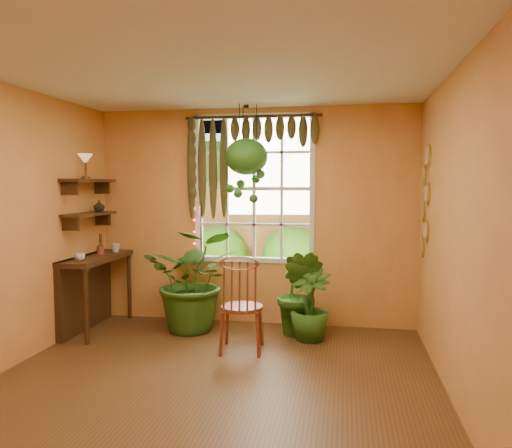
{
  "coord_description": "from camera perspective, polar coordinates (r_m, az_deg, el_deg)",
  "views": [
    {
      "loc": [
        1.14,
        -3.89,
        1.75
      ],
      "look_at": [
        0.23,
        1.15,
        1.35
      ],
      "focal_mm": 35.0,
      "sensor_mm": 36.0,
      "label": 1
    }
  ],
  "objects": [
    {
      "name": "shelf_upper",
      "position": [
        6.26,
        -18.58,
        4.74
      ],
      "size": [
        0.25,
        0.9,
        0.04
      ],
      "primitive_type": "cube",
      "color": "#37220F",
      "rests_on": "wall_left"
    },
    {
      "name": "potted_plant_mid",
      "position": [
        5.84,
        5.07,
        -7.84
      ],
      "size": [
        0.68,
        0.63,
        1.01
      ],
      "primitive_type": "imported",
      "rotation": [
        0.0,
        0.0,
        -0.41
      ],
      "color": "#1D4913",
      "rests_on": "floor"
    },
    {
      "name": "valance_vine",
      "position": [
        6.19,
        -1.19,
        9.39
      ],
      "size": [
        1.7,
        0.12,
        1.1
      ],
      "color": "#37220F",
      "rests_on": "window"
    },
    {
      "name": "backyard",
      "position": [
        10.81,
        5.46,
        2.02
      ],
      "size": [
        14.0,
        10.0,
        12.0
      ],
      "color": "#1D5518",
      "rests_on": "ground"
    },
    {
      "name": "counter_ledge",
      "position": [
        6.39,
        -18.57,
        -6.53
      ],
      "size": [
        0.4,
        1.2,
        0.9
      ],
      "color": "#37220F",
      "rests_on": "floor"
    },
    {
      "name": "wall_right",
      "position": [
        4.01,
        22.63,
        -1.57
      ],
      "size": [
        0.0,
        4.5,
        4.5
      ],
      "primitive_type": "plane",
      "rotation": [
        1.57,
        0.0,
        -1.57
      ],
      "color": "#E6944E",
      "rests_on": "floor"
    },
    {
      "name": "window",
      "position": [
        6.28,
        -0.21,
        4.06
      ],
      "size": [
        1.52,
        0.1,
        1.86
      ],
      "color": "white",
      "rests_on": "wall_back"
    },
    {
      "name": "hanging_basket",
      "position": [
        6.03,
        -1.11,
        7.06
      ],
      "size": [
        0.52,
        0.52,
        1.19
      ],
      "color": "black",
      "rests_on": "ceiling"
    },
    {
      "name": "potted_plant_left",
      "position": [
        6.04,
        -7.02,
        -6.33
      ],
      "size": [
        1.23,
        1.1,
        1.23
      ],
      "primitive_type": "imported",
      "rotation": [
        0.0,
        0.0,
        0.13
      ],
      "color": "#1D4913",
      "rests_on": "floor"
    },
    {
      "name": "string_lights",
      "position": [
        6.37,
        -7.12,
        4.48
      ],
      "size": [
        0.03,
        0.03,
        1.54
      ],
      "primitive_type": null,
      "color": "#FF2633",
      "rests_on": "window"
    },
    {
      "name": "shelf_vase",
      "position": [
        6.47,
        -17.5,
        1.99
      ],
      "size": [
        0.16,
        0.16,
        0.14
      ],
      "primitive_type": "imported",
      "rotation": [
        0.0,
        0.0,
        0.17
      ],
      "color": "#B2AD99",
      "rests_on": "shelf_lower"
    },
    {
      "name": "ceiling",
      "position": [
        4.16,
        -6.19,
        17.67
      ],
      "size": [
        4.5,
        4.5,
        0.0
      ],
      "primitive_type": "plane",
      "rotation": [
        3.14,
        0.0,
        0.0
      ],
      "color": "silver",
      "rests_on": "wall_back"
    },
    {
      "name": "cup_b",
      "position": [
        6.55,
        -15.75,
        -2.65
      ],
      "size": [
        0.12,
        0.12,
        0.11
      ],
      "primitive_type": "imported",
      "rotation": [
        0.0,
        0.0,
        0.01
      ],
      "color": "beige",
      "rests_on": "counter_ledge"
    },
    {
      "name": "wall_back",
      "position": [
        6.26,
        -0.26,
        0.85
      ],
      "size": [
        4.0,
        0.0,
        4.0
      ],
      "primitive_type": "plane",
      "rotation": [
        1.57,
        0.0,
        0.0
      ],
      "color": "#E6944E",
      "rests_on": "floor"
    },
    {
      "name": "cup_a",
      "position": [
        5.91,
        -19.5,
        -3.58
      ],
      "size": [
        0.15,
        0.15,
        0.09
      ],
      "primitive_type": "imported",
      "rotation": [
        0.0,
        0.0,
        0.39
      ],
      "color": "silver",
      "rests_on": "counter_ledge"
    },
    {
      "name": "floor",
      "position": [
        4.42,
        -5.87,
        -18.87
      ],
      "size": [
        4.5,
        4.5,
        0.0
      ],
      "primitive_type": "plane",
      "color": "brown",
      "rests_on": "ground"
    },
    {
      "name": "shelf_lower",
      "position": [
        6.27,
        -18.49,
        1.08
      ],
      "size": [
        0.25,
        0.9,
        0.04
      ],
      "primitive_type": "cube",
      "color": "#37220F",
      "rests_on": "wall_left"
    },
    {
      "name": "tiffany_lamp",
      "position": [
        6.18,
        -18.93,
        6.9
      ],
      "size": [
        0.18,
        0.18,
        0.29
      ],
      "color": "brown",
      "rests_on": "shelf_upper"
    },
    {
      "name": "wall_plates",
      "position": [
        5.75,
        18.68,
        2.28
      ],
      "size": [
        0.04,
        0.32,
        1.1
      ],
      "primitive_type": null,
      "color": "#F3E3C6",
      "rests_on": "wall_right"
    },
    {
      "name": "potted_plant_right",
      "position": [
        5.71,
        6.18,
        -9.16
      ],
      "size": [
        0.55,
        0.55,
        0.81
      ],
      "primitive_type": "imported",
      "rotation": [
        0.0,
        0.0,
        -0.26
      ],
      "color": "#1D4913",
      "rests_on": "floor"
    },
    {
      "name": "windsor_chair",
      "position": [
        5.31,
        -1.68,
        -10.86
      ],
      "size": [
        0.48,
        0.51,
        1.18
      ],
      "rotation": [
        0.0,
        0.0,
        0.09
      ],
      "color": "maroon",
      "rests_on": "floor"
    },
    {
      "name": "brush_jar",
      "position": [
        6.36,
        -17.35,
        -2.22
      ],
      "size": [
        0.09,
        0.09,
        0.32
      ],
      "color": "brown",
      "rests_on": "counter_ledge"
    }
  ]
}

